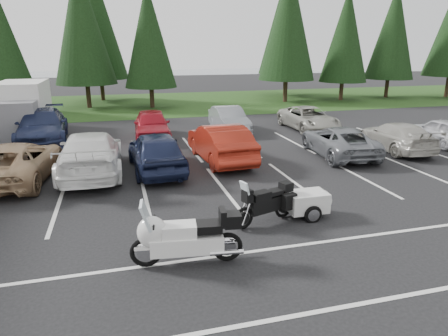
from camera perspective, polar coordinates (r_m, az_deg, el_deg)
ground at (r=12.95m, az=-1.07°, el=-4.67°), size 120.00×120.00×0.00m
grass_strip at (r=36.12m, az=-10.54°, el=9.03°), size 80.00×16.00×0.01m
lake_water at (r=67.21m, az=-9.46°, el=12.59°), size 70.00×50.00×0.02m
box_truck at (r=24.93m, az=-27.03°, el=7.43°), size 2.40×5.60×2.90m
stall_markings at (r=14.78m, az=-2.97°, el=-1.90°), size 32.00×16.00×0.01m
conifer_3 at (r=33.94m, az=-29.27°, el=15.70°), size 3.87×3.87×9.02m
conifer_4 at (r=34.69m, az=-19.70°, el=18.89°), size 4.80×4.80×11.17m
conifer_5 at (r=33.42m, az=-10.70°, el=18.10°), size 4.14×4.14×9.63m
conifer_6 at (r=36.98m, az=9.18°, el=19.70°), size 4.93×4.93×11.48m
conifer_7 at (r=39.23m, az=17.02°, el=17.72°), size 4.27×4.27×9.94m
conifer_8 at (r=43.00m, az=23.02°, el=17.49°), size 4.53×4.53×10.56m
conifer_back_b at (r=39.25m, az=-17.74°, el=19.07°), size 4.97×4.97×11.58m
conifer_back_c at (r=42.13m, az=9.11°, el=20.40°), size 5.50×5.50×12.81m
car_near_2 at (r=16.51m, az=-27.58°, el=0.79°), size 2.93×5.44×1.45m
car_near_3 at (r=16.26m, az=-18.51°, el=2.00°), size 2.38×5.72×1.65m
car_near_4 at (r=16.03m, az=-9.69°, el=2.39°), size 2.13×4.84×1.62m
car_near_5 at (r=17.24m, az=-0.54°, el=3.65°), size 2.03×5.04×1.63m
car_near_6 at (r=18.90m, az=16.04°, el=3.72°), size 2.69×5.00×1.33m
car_near_7 at (r=20.82m, az=23.36°, el=4.17°), size 2.27×4.77×1.34m
car_near_8 at (r=22.99m, az=28.64°, el=4.60°), size 1.63×4.02×1.37m
car_far_1 at (r=22.75m, az=-24.53°, el=5.44°), size 2.74×5.93×1.68m
car_far_2 at (r=21.88m, az=-10.27°, el=6.12°), size 2.04×4.63×1.55m
car_far_3 at (r=23.40m, az=0.72°, el=6.94°), size 1.54×4.37×1.44m
car_far_4 at (r=24.56m, az=11.98°, el=6.94°), size 2.31×4.89×1.35m
touring_motorcycle at (r=9.07m, az=-5.37°, el=-9.16°), size 2.91×1.21×1.56m
cargo_trailer at (r=11.90m, az=11.74°, el=-5.07°), size 1.65×0.94×0.76m
adventure_motorcycle at (r=11.16m, az=5.83°, el=-4.56°), size 2.41×1.45×1.38m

